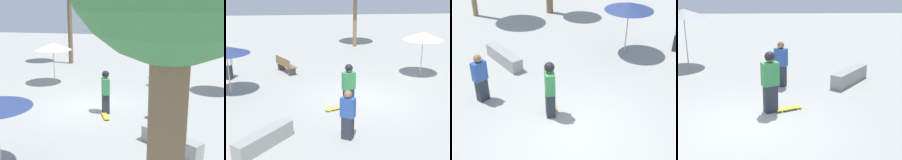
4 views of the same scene
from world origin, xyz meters
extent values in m
plane|color=#9E9E99|center=(0.00, 0.00, 0.00)|extent=(60.00, 60.00, 0.00)
cube|color=#282D38|center=(-0.54, -0.76, 0.41)|extent=(0.44, 0.38, 0.82)
cube|color=#388C4C|center=(-0.54, -0.76, 1.15)|extent=(0.54, 0.42, 0.67)
sphere|color=#8C6647|center=(-0.54, -0.76, 1.62)|extent=(0.27, 0.27, 0.27)
sphere|color=black|center=(-0.54, -0.76, 1.66)|extent=(0.30, 0.30, 0.30)
cube|color=gold|center=(-1.07, -0.85, 0.06)|extent=(0.82, 0.49, 0.02)
cylinder|color=silver|center=(-1.27, -1.02, 0.03)|extent=(0.06, 0.05, 0.05)
cylinder|color=silver|center=(-1.33, -0.87, 0.03)|extent=(0.06, 0.05, 0.05)
cylinder|color=silver|center=(-0.81, -0.83, 0.03)|extent=(0.06, 0.05, 0.05)
cylinder|color=silver|center=(-0.87, -0.68, 0.03)|extent=(0.06, 0.05, 0.05)
cube|color=gray|center=(-3.42, -3.41, 0.26)|extent=(1.67, 1.93, 0.52)
cube|color=#47474C|center=(4.12, -2.50, 0.20)|extent=(0.36, 0.31, 0.40)
cube|color=#47474C|center=(4.90, -3.48, 0.20)|extent=(0.36, 0.31, 0.40)
cube|color=brown|center=(4.51, -2.99, 0.42)|extent=(1.34, 1.53, 0.05)
cube|color=brown|center=(4.35, -3.11, 0.65)|extent=(1.03, 1.28, 0.40)
cylinder|color=#B7B7BC|center=(3.65, 3.00, 1.09)|extent=(0.05, 0.05, 2.17)
cone|color=beige|center=(3.65, 3.00, 2.11)|extent=(2.03, 2.03, 0.39)
cylinder|color=brown|center=(9.41, 3.83, 3.35)|extent=(0.33, 0.33, 6.70)
cube|color=#282D38|center=(-0.85, -3.12, 0.38)|extent=(0.42, 0.38, 0.76)
cube|color=#2D519E|center=(-0.85, -3.12, 1.08)|extent=(0.51, 0.43, 0.63)
sphere|color=#8C6647|center=(-0.85, -3.12, 1.51)|extent=(0.25, 0.25, 0.25)
camera|label=1|loc=(-12.60, -3.15, 4.56)|focal=50.00mm
camera|label=2|loc=(-1.93, -11.93, 4.96)|focal=50.00mm
camera|label=3|loc=(6.84, 1.29, 5.85)|focal=50.00mm
camera|label=4|loc=(-0.84, 7.69, 3.65)|focal=50.00mm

